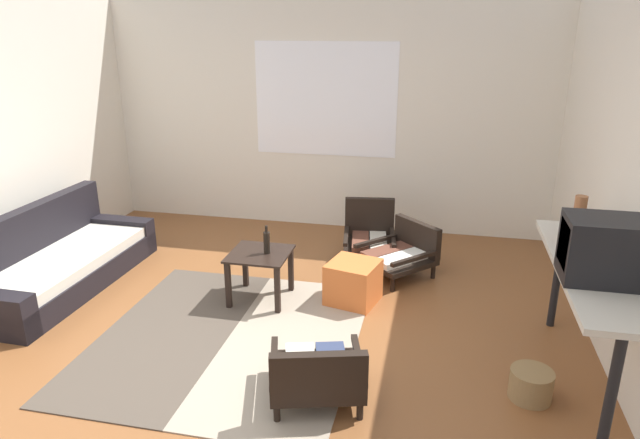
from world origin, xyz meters
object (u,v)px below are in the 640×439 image
at_px(coffee_table, 260,263).
at_px(armchair_corner, 402,252).
at_px(couch, 57,263).
at_px(clay_vase, 577,226).
at_px(armchair_striped_foreground, 317,373).
at_px(armchair_by_window, 369,234).
at_px(glass_bottle, 267,242).
at_px(console_shelf, 586,279).
at_px(crt_television, 602,249).
at_px(wicker_basket, 531,385).
at_px(ottoman_orange, 353,282).

distance_m(coffee_table, armchair_corner, 1.45).
distance_m(couch, clay_vase, 4.51).
relative_size(coffee_table, armchair_striped_foreground, 0.71).
bearing_deg(armchair_corner, armchair_by_window, 134.17).
bearing_deg(glass_bottle, console_shelf, -17.35).
bearing_deg(armchair_striped_foreground, crt_television, 12.25).
bearing_deg(glass_bottle, coffee_table, -174.50).
distance_m(coffee_table, crt_television, 2.75).
height_order(clay_vase, wicker_basket, clay_vase).
distance_m(couch, coffee_table, 1.97).
bearing_deg(crt_television, wicker_basket, -176.01).
distance_m(armchair_by_window, wicker_basket, 2.58).
bearing_deg(clay_vase, crt_television, -90.28).
height_order(console_shelf, crt_television, crt_television).
bearing_deg(armchair_by_window, coffee_table, -124.09).
height_order(ottoman_orange, crt_television, crt_television).
distance_m(armchair_by_window, clay_vase, 2.37).
xyz_separation_m(couch, armchair_striped_foreground, (2.77, -1.19, -0.01)).
height_order(couch, ottoman_orange, couch).
distance_m(console_shelf, clay_vase, 0.49).
xyz_separation_m(armchair_corner, wicker_basket, (1.00, -1.81, -0.13)).
xyz_separation_m(armchair_striped_foreground, console_shelf, (1.66, 0.58, 0.57)).
bearing_deg(armchair_corner, armchair_striped_foreground, -99.85).
bearing_deg(glass_bottle, ottoman_orange, 9.29).
height_order(coffee_table, clay_vase, clay_vase).
xyz_separation_m(armchair_by_window, armchair_corner, (0.37, -0.38, -0.01)).
bearing_deg(couch, console_shelf, -7.91).
xyz_separation_m(armchair_by_window, clay_vase, (1.66, -1.51, 0.75)).
bearing_deg(wicker_basket, glass_bottle, 154.95).
bearing_deg(console_shelf, couch, 172.09).
distance_m(console_shelf, crt_television, 0.36).
bearing_deg(armchair_striped_foreground, console_shelf, 19.13).
height_order(armchair_striped_foreground, armchair_corner, armchair_corner).
relative_size(couch, armchair_striped_foreground, 2.75).
distance_m(couch, armchair_by_window, 3.08).
relative_size(console_shelf, wicker_basket, 6.17).
bearing_deg(clay_vase, console_shelf, -90.00).
relative_size(crt_television, wicker_basket, 1.57).
xyz_separation_m(armchair_striped_foreground, wicker_basket, (1.37, 0.34, -0.12)).
xyz_separation_m(couch, ottoman_orange, (2.78, 0.26, -0.03)).
relative_size(ottoman_orange, console_shelf, 0.24).
relative_size(crt_television, clay_vase, 1.32).
distance_m(glass_bottle, wicker_basket, 2.38).
height_order(couch, coffee_table, couch).
distance_m(armchair_by_window, console_shelf, 2.62).
xyz_separation_m(couch, coffee_table, (1.96, 0.13, 0.13)).
bearing_deg(clay_vase, ottoman_orange, 165.23).
distance_m(coffee_table, armchair_by_window, 1.46).
height_order(armchair_corner, glass_bottle, glass_bottle).
bearing_deg(glass_bottle, armchair_by_window, 57.98).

